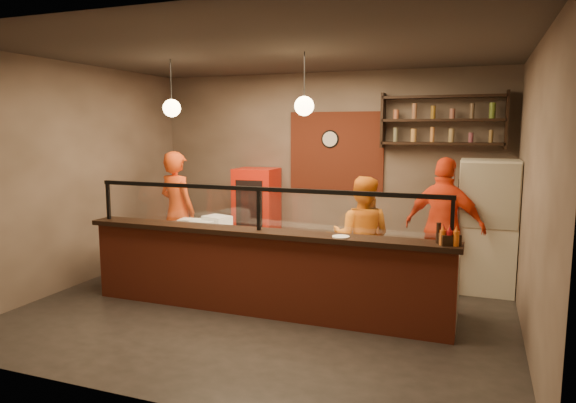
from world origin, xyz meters
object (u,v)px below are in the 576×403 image
at_px(fridge, 487,226).
at_px(pizza_dough, 293,235).
at_px(cook_mid, 362,238).
at_px(pepper_mill, 438,233).
at_px(cook_left, 177,211).
at_px(red_cooler, 257,214).
at_px(cook_right, 444,226).
at_px(wall_clock, 330,139).
at_px(condiment_caddy, 449,239).

xyz_separation_m(fridge, pizza_dough, (-2.37, -1.41, -0.02)).
distance_m(cook_mid, pepper_mill, 1.54).
bearing_deg(fridge, pizza_dough, -149.52).
relative_size(cook_left, red_cooler, 1.20).
height_order(cook_mid, cook_right, cook_right).
height_order(wall_clock, pizza_dough, wall_clock).
height_order(wall_clock, cook_mid, wall_clock).
xyz_separation_m(wall_clock, pizza_dough, (0.13, -2.17, -1.19)).
relative_size(red_cooler, condiment_caddy, 7.86).
xyz_separation_m(cook_left, fridge, (4.65, 0.59, -0.03)).
relative_size(red_cooler, pepper_mill, 7.21).
bearing_deg(wall_clock, condiment_caddy, -52.90).
height_order(cook_right, condiment_caddy, cook_right).
height_order(wall_clock, fridge, wall_clock).
distance_m(wall_clock, pepper_mill, 3.50).
bearing_deg(pizza_dough, cook_mid, 31.78).
bearing_deg(wall_clock, cook_left, -147.94).
bearing_deg(cook_right, pepper_mill, 107.33).
height_order(cook_mid, pizza_dough, cook_mid).
xyz_separation_m(cook_mid, red_cooler, (-2.14, 1.37, -0.03)).
xyz_separation_m(fridge, red_cooler, (-3.72, 0.45, -0.13)).
bearing_deg(cook_left, cook_right, -161.05).
relative_size(fridge, condiment_caddy, 9.11).
xyz_separation_m(cook_mid, condiment_caddy, (1.18, -1.10, 0.29)).
bearing_deg(fridge, wall_clock, 162.85).
height_order(cook_mid, condiment_caddy, cook_mid).
bearing_deg(red_cooler, cook_left, -134.01).
bearing_deg(pepper_mill, cook_mid, 134.99).
height_order(wall_clock, red_cooler, wall_clock).
bearing_deg(condiment_caddy, cook_right, 95.18).
bearing_deg(fridge, cook_left, -173.04).
distance_m(condiment_caddy, pepper_mill, 0.14).
bearing_deg(pizza_dough, wall_clock, 93.36).
distance_m(red_cooler, condiment_caddy, 4.14).
bearing_deg(wall_clock, red_cooler, -165.69).
relative_size(cook_left, cook_mid, 1.16).
relative_size(wall_clock, pizza_dough, 0.64).
distance_m(cook_left, pizza_dough, 2.42).
relative_size(wall_clock, red_cooler, 0.19).
bearing_deg(cook_left, red_cooler, -116.20).
distance_m(cook_left, condiment_caddy, 4.49).
relative_size(wall_clock, cook_mid, 0.18).
bearing_deg(cook_mid, cook_left, -7.44).
relative_size(wall_clock, pepper_mill, 1.35).
height_order(cook_left, fridge, cook_left).
height_order(fridge, condiment_caddy, fridge).
relative_size(pizza_dough, pepper_mill, 2.10).
relative_size(cook_mid, condiment_caddy, 8.13).
bearing_deg(pizza_dough, cook_left, 160.13).
relative_size(cook_mid, cook_right, 0.87).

